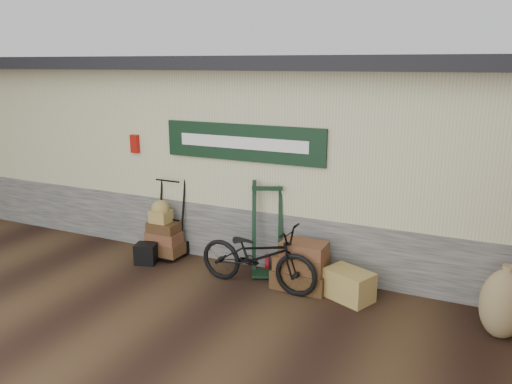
% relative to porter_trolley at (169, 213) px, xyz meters
% --- Properties ---
extents(ground, '(80.00, 80.00, 0.00)m').
position_rel_porter_trolley_xyz_m(ground, '(1.60, -0.85, -0.72)').
color(ground, black).
rests_on(ground, ground).
extents(station_building, '(14.40, 4.10, 3.20)m').
position_rel_porter_trolley_xyz_m(station_building, '(1.60, 1.89, 0.89)').
color(station_building, '#4C4C47').
rests_on(station_building, ground).
extents(porter_trolley, '(0.73, 0.55, 1.44)m').
position_rel_porter_trolley_xyz_m(porter_trolley, '(0.00, 0.00, 0.00)').
color(porter_trolley, black).
rests_on(porter_trolley, ground).
extents(green_barrow, '(0.64, 0.59, 1.41)m').
position_rel_porter_trolley_xyz_m(green_barrow, '(1.76, -0.01, -0.01)').
color(green_barrow, black).
rests_on(green_barrow, ground).
extents(suitcase_stack, '(0.79, 0.50, 0.69)m').
position_rel_porter_trolley_xyz_m(suitcase_stack, '(2.41, -0.27, -0.37)').
color(suitcase_stack, '#382512').
rests_on(suitcase_stack, ground).
extents(wicker_hamper, '(0.73, 0.62, 0.41)m').
position_rel_porter_trolley_xyz_m(wicker_hamper, '(3.12, -0.35, -0.52)').
color(wicker_hamper, olive).
rests_on(wicker_hamper, ground).
extents(black_trunk, '(0.39, 0.36, 0.32)m').
position_rel_porter_trolley_xyz_m(black_trunk, '(-0.13, -0.49, -0.56)').
color(black_trunk, black).
rests_on(black_trunk, ground).
extents(bicycle, '(0.71, 1.84, 1.05)m').
position_rel_porter_trolley_xyz_m(bicycle, '(1.85, -0.52, -0.19)').
color(bicycle, black).
rests_on(bicycle, ground).
extents(burlap_sack_left, '(0.60, 0.53, 0.84)m').
position_rel_porter_trolley_xyz_m(burlap_sack_left, '(4.97, -0.56, -0.30)').
color(burlap_sack_left, olive).
rests_on(burlap_sack_left, ground).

